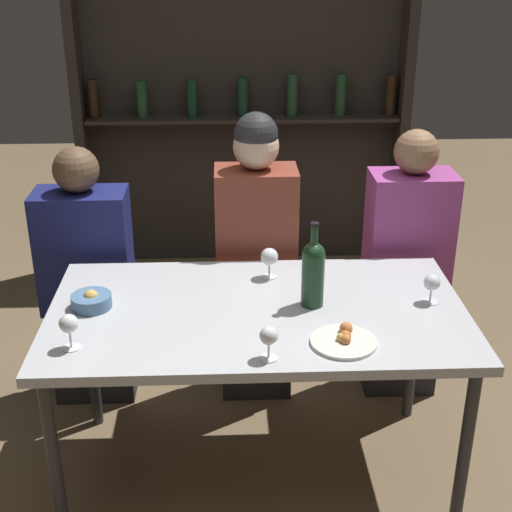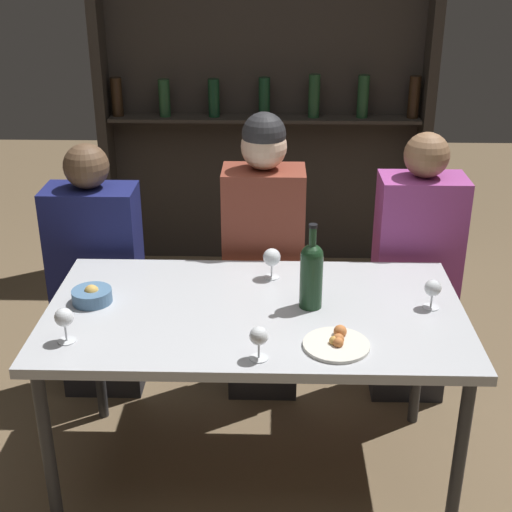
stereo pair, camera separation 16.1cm
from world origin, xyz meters
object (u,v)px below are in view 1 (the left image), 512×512
Objects in this scene: wine_bottle at (313,271)px; seated_person_right at (405,273)px; wine_glass_0 at (269,258)px; seated_person_center at (256,264)px; snack_bowl at (91,301)px; wine_glass_2 at (432,284)px; food_plate_0 at (344,340)px; wine_glass_3 at (69,325)px; seated_person_left at (88,286)px; wine_glass_1 at (269,337)px.

seated_person_right is (0.48, 0.57, -0.29)m from wine_bottle.
seated_person_center reaches higher than wine_glass_0.
snack_bowl is (-0.65, -0.22, -0.06)m from wine_glass_0.
seated_person_right is (0.06, 0.56, -0.23)m from wine_glass_2.
seated_person_center reaches higher than seated_person_right.
seated_person_center is at bearing 106.77° from food_plate_0.
seated_person_right is (0.66, -0.00, -0.06)m from seated_person_center.
wine_glass_2 is at bearing -95.61° from seated_person_right.
snack_bowl is at bearing -156.44° from seated_person_right.
wine_glass_3 is 0.10× the size of seated_person_left.
snack_bowl is at bearing 85.97° from wine_glass_3.
seated_person_right reaches higher than snack_bowl.
seated_person_right reaches higher than wine_glass_3.
wine_bottle is at bearing -58.89° from wine_glass_0.
seated_person_right is at bearing 63.77° from food_plate_0.
wine_glass_3 is at bearing 179.75° from food_plate_0.
wine_bottle reaches higher than food_plate_0.
wine_glass_3 is 0.28m from snack_bowl.
seated_person_center is (-0.04, 0.33, -0.18)m from wine_glass_0.
wine_glass_2 is (0.43, 0.00, -0.06)m from wine_bottle.
wine_glass_1 is 0.10× the size of seated_person_left.
wine_glass_0 is 0.61m from wine_glass_2.
snack_bowl is (-0.79, 0.01, -0.11)m from wine_bottle.
seated_person_right is (1.40, -0.00, 0.03)m from seated_person_left.
wine_glass_0 is 0.68m from snack_bowl.
wine_glass_1 is 0.52× the size of food_plate_0.
food_plate_0 is at bearing -142.94° from wine_glass_2.
seated_person_left reaches higher than wine_glass_0.
seated_person_center reaches higher than wine_glass_1.
seated_person_left reaches higher than food_plate_0.
seated_person_left is at bearing 97.34° from wine_glass_3.
food_plate_0 is at bearing -116.23° from seated_person_right.
wine_glass_0 is 0.10× the size of seated_person_right.
wine_glass_3 reaches higher than wine_glass_2.
wine_glass_3 is 0.88m from seated_person_left.
wine_glass_3 is at bearing -143.37° from wine_glass_0.
snack_bowl is at bearing -161.20° from wine_glass_0.
seated_person_left is 0.95× the size of seated_person_right.
wine_bottle is 0.80m from seated_person_right.
wine_glass_3 is 0.88m from food_plate_0.
food_plate_0 is at bearing -40.19° from seated_person_left.
wine_glass_0 is at bearing 18.80° from snack_bowl.
wine_glass_0 is 0.10× the size of seated_person_left.
wine_glass_1 is at bearing -161.42° from food_plate_0.
wine_glass_2 is at bearing 37.06° from food_plate_0.
wine_glass_0 reaches higher than wine_glass_2.
seated_person_center reaches higher than seated_person_left.
seated_person_left is (-0.77, 0.33, -0.27)m from wine_glass_0.
wine_glass_0 is at bearing 86.43° from wine_glass_1.
seated_person_center is at bearing 90.05° from wine_glass_1.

